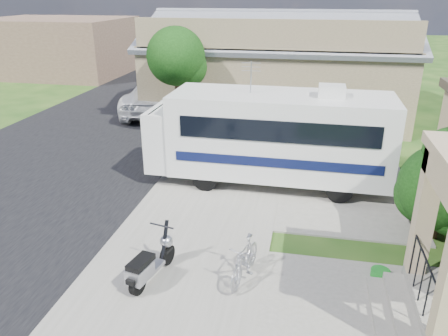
% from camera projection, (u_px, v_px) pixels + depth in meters
% --- Properties ---
extents(ground, '(120.00, 120.00, 0.00)m').
position_uv_depth(ground, '(224.00, 260.00, 10.23)').
color(ground, '#173A0F').
extents(street_slab, '(9.00, 80.00, 0.02)m').
position_uv_depth(street_slab, '(110.00, 124.00, 20.66)').
color(street_slab, black).
rests_on(street_slab, ground).
extents(sidewalk_slab, '(4.00, 80.00, 0.06)m').
position_uv_depth(sidewalk_slab, '(246.00, 131.00, 19.48)').
color(sidewalk_slab, slate).
rests_on(sidewalk_slab, ground).
extents(driveway_slab, '(7.00, 6.00, 0.05)m').
position_uv_depth(driveway_slab, '(297.00, 186.00, 14.04)').
color(driveway_slab, slate).
rests_on(driveway_slab, ground).
extents(walk_slab, '(4.00, 3.00, 0.05)m').
position_uv_depth(walk_slab, '(361.00, 304.00, 8.77)').
color(walk_slab, slate).
rests_on(walk_slab, ground).
extents(warehouse, '(12.50, 8.40, 5.04)m').
position_uv_depth(warehouse, '(278.00, 73.00, 22.17)').
color(warehouse, brown).
rests_on(warehouse, ground).
extents(distant_bldg_far, '(10.00, 8.00, 4.00)m').
position_uv_depth(distant_bldg_far, '(58.00, 46.00, 32.52)').
color(distant_bldg_far, brown).
rests_on(distant_bldg_far, ground).
extents(distant_bldg_near, '(8.00, 7.00, 3.20)m').
position_uv_depth(distant_bldg_near, '(142.00, 37.00, 43.21)').
color(distant_bldg_near, brown).
rests_on(distant_bldg_near, ground).
extents(street_tree_a, '(2.44, 2.40, 4.58)m').
position_uv_depth(street_tree_a, '(179.00, 59.00, 17.89)').
color(street_tree_a, '#2F2015').
rests_on(street_tree_a, ground).
extents(street_tree_b, '(2.44, 2.40, 4.73)m').
position_uv_depth(street_tree_b, '(225.00, 34.00, 26.92)').
color(street_tree_b, '#2F2015').
rests_on(street_tree_b, ground).
extents(street_tree_c, '(2.44, 2.40, 4.42)m').
position_uv_depth(street_tree_c, '(247.00, 27.00, 35.20)').
color(street_tree_c, '#2F2015').
rests_on(street_tree_c, ground).
extents(motorhome, '(7.57, 2.54, 3.87)m').
position_uv_depth(motorhome, '(271.00, 134.00, 13.74)').
color(motorhome, silver).
rests_on(motorhome, ground).
extents(shrub, '(2.38, 2.27, 2.92)m').
position_uv_depth(shrub, '(446.00, 183.00, 10.67)').
color(shrub, '#2F2015').
rests_on(shrub, ground).
extents(scooter, '(0.73, 1.67, 1.11)m').
position_uv_depth(scooter, '(150.00, 264.00, 9.25)').
color(scooter, black).
rests_on(scooter, ground).
extents(bicycle, '(0.76, 1.63, 0.94)m').
position_uv_depth(bicycle, '(245.00, 262.00, 9.34)').
color(bicycle, '#97979E').
rests_on(bicycle, ground).
extents(pickup_truck, '(3.82, 6.67, 1.75)m').
position_uv_depth(pickup_truck, '(159.00, 95.00, 22.43)').
color(pickup_truck, silver).
rests_on(pickup_truck, ground).
extents(van, '(2.64, 5.99, 1.71)m').
position_uv_depth(van, '(184.00, 70.00, 29.61)').
color(van, silver).
rests_on(van, ground).
extents(garden_hose, '(0.41, 0.41, 0.18)m').
position_uv_depth(garden_hose, '(380.00, 275.00, 9.56)').
color(garden_hose, '#16701F').
rests_on(garden_hose, ground).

